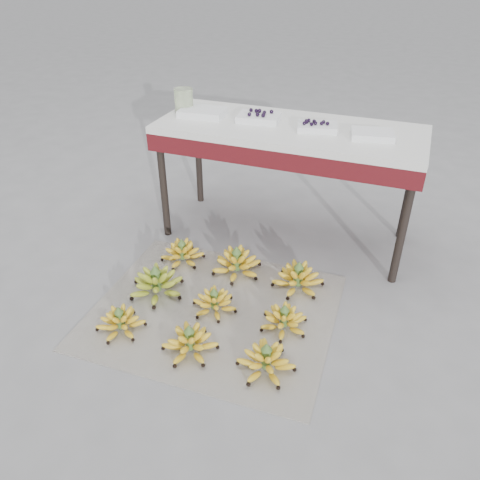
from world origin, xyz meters
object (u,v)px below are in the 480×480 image
(bunch_back_center, at_px, (237,263))
(tray_right, at_px, (317,127))
(bunch_back_right, at_px, (298,279))
(tray_far_left, at_px, (203,112))
(newspaper_mat, at_px, (214,311))
(bunch_mid_center, at_px, (214,302))
(glass_jar, at_px, (184,100))
(bunch_front_right, at_px, (266,361))
(bunch_mid_right, at_px, (284,320))
(tray_far_right, at_px, (372,134))
(bunch_front_left, at_px, (121,322))
(tray_left, at_px, (259,117))
(bunch_front_center, at_px, (190,342))
(vendor_table, at_px, (289,140))
(bunch_back_left, at_px, (183,253))
(bunch_mid_left, at_px, (157,284))

(bunch_back_center, distance_m, tray_right, 0.91)
(bunch_back_right, bearing_deg, tray_far_left, 142.11)
(newspaper_mat, distance_m, bunch_mid_center, 0.05)
(bunch_mid_center, bearing_deg, newspaper_mat, -80.02)
(newspaper_mat, bearing_deg, bunch_mid_center, 86.37)
(glass_jar, bearing_deg, tray_far_left, -10.92)
(bunch_back_center, bearing_deg, bunch_front_right, -70.33)
(bunch_front_right, bearing_deg, bunch_back_right, 94.29)
(bunch_mid_right, relative_size, tray_far_right, 1.22)
(bunch_front_left, distance_m, bunch_back_center, 0.76)
(bunch_mid_right, bearing_deg, bunch_front_left, -177.66)
(bunch_back_right, xyz_separation_m, tray_far_right, (0.24, 0.49, 0.71))
(bunch_front_left, height_order, tray_right, tray_right)
(bunch_mid_right, bearing_deg, newspaper_mat, 161.24)
(tray_far_right, relative_size, glass_jar, 1.74)
(glass_jar, bearing_deg, tray_far_right, -2.42)
(tray_far_right, bearing_deg, tray_left, 175.68)
(bunch_mid_center, relative_size, tray_far_left, 0.99)
(newspaper_mat, bearing_deg, bunch_front_center, -88.01)
(bunch_front_right, relative_size, vendor_table, 0.18)
(bunch_front_left, relative_size, glass_jar, 1.86)
(newspaper_mat, relative_size, tray_left, 4.70)
(newspaper_mat, height_order, tray_far_left, tray_far_left)
(glass_jar, bearing_deg, newspaper_mat, -57.53)
(newspaper_mat, relative_size, bunch_mid_center, 4.34)
(newspaper_mat, bearing_deg, bunch_mid_right, 0.69)
(bunch_back_right, height_order, tray_left, tray_left)
(bunch_back_left, bearing_deg, bunch_back_right, -18.37)
(bunch_back_center, relative_size, bunch_back_right, 1.12)
(newspaper_mat, relative_size, bunch_mid_left, 3.51)
(bunch_mid_left, bearing_deg, bunch_back_left, 101.76)
(bunch_mid_left, height_order, bunch_mid_center, bunch_mid_left)
(bunch_mid_center, bearing_deg, bunch_front_center, -74.51)
(newspaper_mat, relative_size, bunch_back_center, 3.58)
(bunch_mid_left, bearing_deg, bunch_front_left, -84.04)
(bunch_mid_left, distance_m, tray_right, 1.27)
(bunch_back_left, relative_size, bunch_back_center, 0.94)
(bunch_mid_right, distance_m, tray_left, 1.23)
(bunch_back_left, bearing_deg, bunch_back_center, -16.54)
(bunch_mid_left, distance_m, tray_left, 1.16)
(bunch_front_left, relative_size, tray_far_right, 1.07)
(bunch_mid_right, bearing_deg, tray_far_right, 55.82)
(vendor_table, bearing_deg, bunch_front_left, -113.28)
(bunch_front_center, relative_size, glass_jar, 1.99)
(newspaper_mat, xyz_separation_m, bunch_back_center, (-0.01, 0.37, 0.06))
(tray_far_right, bearing_deg, bunch_mid_left, -139.42)
(tray_left, bearing_deg, bunch_back_center, -83.57)
(bunch_mid_center, xyz_separation_m, bunch_mid_right, (0.38, -0.00, 0.00))
(newspaper_mat, xyz_separation_m, bunch_mid_center, (0.00, 0.01, 0.05))
(newspaper_mat, distance_m, vendor_table, 1.11)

